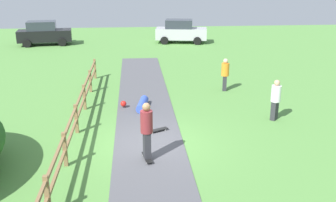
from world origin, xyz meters
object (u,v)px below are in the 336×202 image
Objects in this scene: skater_riding at (147,128)px; bystander_orange at (225,73)px; parked_car_black at (44,33)px; skateboard_loose at (158,130)px; parked_car_silver at (181,31)px; bystander_white at (276,98)px; skater_fallen at (141,104)px.

skater_riding reaches higher than bystander_orange.
parked_car_black reaches higher than skater_riding.
bystander_orange is (3.69, 5.00, 0.80)m from skateboard_loose.
skater_riding is at bearing -99.85° from parked_car_silver.
parked_car_black is (-12.72, 18.02, 0.05)m from bystander_white.
parked_car_silver reaches higher than bystander_orange.
parked_car_silver is at bearing 80.15° from skater_riding.
parked_car_silver is (3.74, 16.20, 0.76)m from skater_fallen.
skater_fallen is 16.65m from parked_car_silver.
parked_car_black is at bearing 114.61° from skater_fallen.
skateboard_loose is at bearing -77.98° from skater_fallen.
parked_car_silver is at bearing 92.11° from bystander_orange.
bystander_white is 1.02× the size of bystander_orange.
parked_car_black is at bearing 125.20° from bystander_white.
bystander_orange is (4.17, 7.20, -0.19)m from skater_riding.
parked_car_black is (-7.98, 18.86, 0.87)m from skateboard_loose.
skater_fallen is at bearing 160.91° from bystander_white.
bystander_white is (5.30, -1.84, 0.71)m from skater_fallen.
skater_fallen is 5.66m from bystander_white.
skater_riding is 0.43× the size of parked_car_silver.
bystander_white is (5.22, 3.03, -0.17)m from skater_riding.
parked_car_black reaches higher than bystander_orange.
parked_car_black is at bearing 130.10° from bystander_orange.
bystander_orange is at bearing 104.13° from bystander_white.
skater_riding is at bearing -149.84° from bystander_white.
bystander_white is at bearing -75.87° from bystander_orange.
parked_car_black reaches higher than skateboard_loose.
skater_riding is 1.16× the size of bystander_orange.
skater_fallen is at bearing -103.01° from parked_car_silver.
bystander_orange is at bearing 28.75° from skater_fallen.
parked_car_silver is at bearing 94.94° from bystander_white.
skater_fallen is 0.90× the size of bystander_orange.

